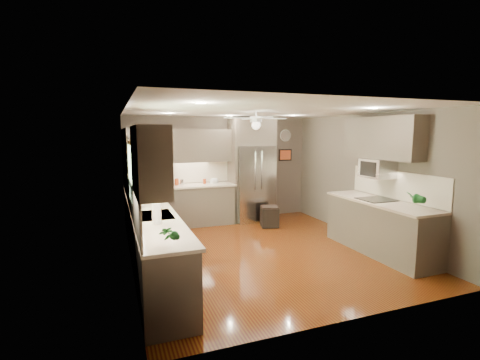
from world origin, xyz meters
TOP-DOWN VIEW (x-y plane):
  - floor at (0.00, 0.00)m, footprint 5.00×5.00m
  - ceiling at (0.00, 0.00)m, footprint 5.00×5.00m
  - wall_back at (0.00, 2.50)m, footprint 4.50×0.00m
  - wall_front at (0.00, -2.50)m, footprint 4.50×0.00m
  - wall_left at (-2.25, 0.00)m, footprint 0.00×5.00m
  - wall_right at (2.25, 0.00)m, footprint 0.00×5.00m
  - canister_a at (-1.12, 2.24)m, footprint 0.10×0.10m
  - canister_b at (-1.00, 2.24)m, footprint 0.10×0.10m
  - canister_d at (-0.47, 2.25)m, footprint 0.09×0.09m
  - soap_bottle at (-2.07, 0.10)m, footprint 0.08×0.08m
  - potted_plant_left at (-1.96, -2.05)m, footprint 0.19×0.15m
  - potted_plant_right at (1.92, -1.52)m, footprint 0.20×0.17m
  - bowl at (-0.24, 2.21)m, footprint 0.21×0.21m
  - left_run at (-1.95, 0.15)m, footprint 0.65×4.70m
  - back_run at (-0.72, 2.20)m, footprint 1.85×0.65m
  - uppers at (-0.74, 0.71)m, footprint 4.50×4.70m
  - window at (-2.22, -0.50)m, footprint 0.05×1.12m
  - sink at (-1.93, -0.50)m, footprint 0.50×0.70m
  - refrigerator at (0.70, 2.16)m, footprint 1.06×0.75m
  - right_run at (1.93, -0.80)m, footprint 0.70×2.20m
  - microwave at (2.03, -0.55)m, footprint 0.43×0.55m
  - ceiling_fan at (-0.00, 0.30)m, footprint 1.18×1.18m
  - recessed_lights at (-0.04, 0.40)m, footprint 2.84×3.14m
  - wall_clock at (1.75, 2.48)m, footprint 0.30×0.03m
  - framed_print at (1.75, 2.48)m, footprint 0.36×0.03m
  - stool at (0.82, 1.43)m, footprint 0.47×0.47m
  - paper_towel at (-1.96, -1.03)m, footprint 0.12×0.12m

SIDE VIEW (x-z plane):
  - floor at x=0.00m, z-range 0.00..0.00m
  - stool at x=0.82m, z-range 0.01..0.47m
  - left_run at x=-1.95m, z-range -0.24..1.21m
  - back_run at x=-0.72m, z-range -0.24..1.21m
  - right_run at x=1.93m, z-range -0.24..1.21m
  - sink at x=-1.93m, z-range 0.75..1.07m
  - bowl at x=-0.24m, z-range 0.94..0.99m
  - canister_d at x=-0.47m, z-range 0.95..1.05m
  - canister_b at x=-1.00m, z-range 0.95..1.07m
  - canister_a at x=-1.12m, z-range 0.95..1.09m
  - soap_bottle at x=-2.07m, z-range 0.94..1.12m
  - paper_towel at x=-1.96m, z-range 0.94..1.22m
  - potted_plant_left at x=-1.96m, z-range 0.94..1.24m
  - potted_plant_right at x=1.92m, z-range 0.94..1.29m
  - refrigerator at x=0.70m, z-range -0.04..2.41m
  - wall_back at x=0.00m, z-range -1.00..3.50m
  - wall_front at x=0.00m, z-range -1.00..3.50m
  - wall_left at x=-2.25m, z-range -1.25..3.75m
  - wall_right at x=2.25m, z-range -1.25..3.75m
  - microwave at x=2.03m, z-range 1.31..1.65m
  - framed_print at x=1.75m, z-range 1.40..1.70m
  - window at x=-2.22m, z-range 1.09..2.01m
  - uppers at x=-0.74m, z-range 1.39..2.35m
  - wall_clock at x=1.75m, z-range 1.90..2.20m
  - ceiling_fan at x=0.00m, z-range 2.17..2.49m
  - recessed_lights at x=-0.04m, z-range 2.49..2.50m
  - ceiling at x=0.00m, z-range 2.50..2.50m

